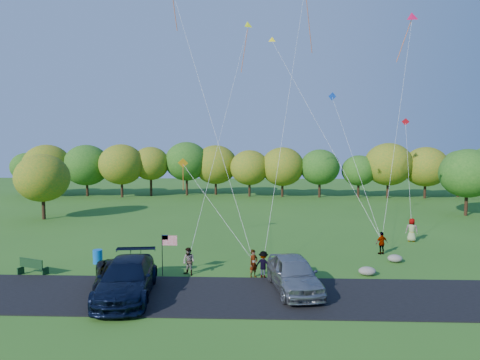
{
  "coord_description": "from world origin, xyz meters",
  "views": [
    {
      "loc": [
        0.53,
        -26.11,
        8.19
      ],
      "look_at": [
        -0.66,
        6.0,
        5.33
      ],
      "focal_mm": 32.0,
      "sensor_mm": 36.0,
      "label": 1
    }
  ],
  "objects_px": {
    "minivan_navy": "(127,279)",
    "flyer_c": "(263,264)",
    "minivan_dark": "(119,277)",
    "minivan_silver": "(294,273)",
    "trash_barrel": "(98,257)",
    "flyer_e": "(412,230)",
    "park_bench": "(32,266)",
    "flyer_a": "(254,264)",
    "flyer_b": "(189,261)",
    "flyer_d": "(382,243)"
  },
  "relations": [
    {
      "from": "flyer_a",
      "to": "flyer_b",
      "type": "distance_m",
      "value": 4.01
    },
    {
      "from": "trash_barrel",
      "to": "park_bench",
      "type": "bearing_deg",
      "value": -139.92
    },
    {
      "from": "flyer_b",
      "to": "park_bench",
      "type": "bearing_deg",
      "value": -146.86
    },
    {
      "from": "minivan_silver",
      "to": "trash_barrel",
      "type": "relative_size",
      "value": 5.99
    },
    {
      "from": "trash_barrel",
      "to": "minivan_dark",
      "type": "bearing_deg",
      "value": -59.11
    },
    {
      "from": "flyer_b",
      "to": "flyer_c",
      "type": "height_order",
      "value": "flyer_b"
    },
    {
      "from": "flyer_b",
      "to": "minivan_silver",
      "type": "bearing_deg",
      "value": 7.6
    },
    {
      "from": "minivan_silver",
      "to": "minivan_dark",
      "type": "bearing_deg",
      "value": 172.23
    },
    {
      "from": "minivan_silver",
      "to": "flyer_b",
      "type": "height_order",
      "value": "minivan_silver"
    },
    {
      "from": "flyer_e",
      "to": "park_bench",
      "type": "relative_size",
      "value": 1.06
    },
    {
      "from": "trash_barrel",
      "to": "flyer_c",
      "type": "bearing_deg",
      "value": -13.24
    },
    {
      "from": "minivan_navy",
      "to": "flyer_a",
      "type": "xyz_separation_m",
      "value": [
        6.66,
        3.62,
        -0.16
      ]
    },
    {
      "from": "flyer_a",
      "to": "flyer_b",
      "type": "bearing_deg",
      "value": 130.49
    },
    {
      "from": "flyer_d",
      "to": "flyer_c",
      "type": "bearing_deg",
      "value": 13.36
    },
    {
      "from": "flyer_a",
      "to": "minivan_dark",
      "type": "bearing_deg",
      "value": 155.72
    },
    {
      "from": "flyer_b",
      "to": "flyer_e",
      "type": "height_order",
      "value": "flyer_e"
    },
    {
      "from": "park_bench",
      "to": "trash_barrel",
      "type": "distance_m",
      "value": 4.09
    },
    {
      "from": "flyer_c",
      "to": "flyer_e",
      "type": "xyz_separation_m",
      "value": [
        12.41,
        9.94,
        0.15
      ]
    },
    {
      "from": "minivan_navy",
      "to": "flyer_c",
      "type": "relative_size",
      "value": 4.08
    },
    {
      "from": "minivan_navy",
      "to": "minivan_silver",
      "type": "height_order",
      "value": "minivan_navy"
    },
    {
      "from": "flyer_d",
      "to": "flyer_e",
      "type": "distance_m",
      "value": 5.57
    },
    {
      "from": "flyer_a",
      "to": "flyer_e",
      "type": "bearing_deg",
      "value": -7.38
    },
    {
      "from": "minivan_silver",
      "to": "flyer_a",
      "type": "relative_size",
      "value": 3.26
    },
    {
      "from": "minivan_navy",
      "to": "flyer_e",
      "type": "distance_m",
      "value": 23.89
    },
    {
      "from": "minivan_dark",
      "to": "minivan_silver",
      "type": "distance_m",
      "value": 9.58
    },
    {
      "from": "minivan_dark",
      "to": "minivan_navy",
      "type": "relative_size",
      "value": 0.85
    },
    {
      "from": "minivan_silver",
      "to": "trash_barrel",
      "type": "xyz_separation_m",
      "value": [
        -12.78,
        5.0,
        -0.55
      ]
    },
    {
      "from": "flyer_a",
      "to": "flyer_b",
      "type": "relative_size",
      "value": 1.01
    },
    {
      "from": "minivan_dark",
      "to": "park_bench",
      "type": "height_order",
      "value": "minivan_dark"
    },
    {
      "from": "minivan_navy",
      "to": "park_bench",
      "type": "bearing_deg",
      "value": 146.13
    },
    {
      "from": "minivan_silver",
      "to": "flyer_c",
      "type": "relative_size",
      "value": 3.45
    },
    {
      "from": "flyer_b",
      "to": "flyer_a",
      "type": "bearing_deg",
      "value": 26.38
    },
    {
      "from": "minivan_navy",
      "to": "flyer_a",
      "type": "height_order",
      "value": "minivan_navy"
    },
    {
      "from": "flyer_c",
      "to": "park_bench",
      "type": "distance_m",
      "value": 14.3
    },
    {
      "from": "flyer_e",
      "to": "trash_barrel",
      "type": "relative_size",
      "value": 2.06
    },
    {
      "from": "flyer_a",
      "to": "flyer_d",
      "type": "bearing_deg",
      "value": -13.18
    },
    {
      "from": "flyer_e",
      "to": "flyer_d",
      "type": "bearing_deg",
      "value": 67.37
    },
    {
      "from": "flyer_b",
      "to": "flyer_d",
      "type": "distance_m",
      "value": 14.4
    },
    {
      "from": "flyer_e",
      "to": "trash_barrel",
      "type": "bearing_deg",
      "value": 35.74
    },
    {
      "from": "trash_barrel",
      "to": "minivan_navy",
      "type": "bearing_deg",
      "value": -57.96
    },
    {
      "from": "minivan_silver",
      "to": "trash_barrel",
      "type": "height_order",
      "value": "minivan_silver"
    },
    {
      "from": "flyer_c",
      "to": "minivan_silver",
      "type": "bearing_deg",
      "value": 146.46
    },
    {
      "from": "minivan_navy",
      "to": "trash_barrel",
      "type": "relative_size",
      "value": 7.1
    },
    {
      "from": "minivan_silver",
      "to": "flyer_c",
      "type": "bearing_deg",
      "value": 114.31
    },
    {
      "from": "minivan_silver",
      "to": "flyer_b",
      "type": "relative_size",
      "value": 3.29
    },
    {
      "from": "flyer_a",
      "to": "flyer_d",
      "type": "relative_size",
      "value": 1.03
    },
    {
      "from": "minivan_dark",
      "to": "flyer_e",
      "type": "bearing_deg",
      "value": 13.81
    },
    {
      "from": "minivan_dark",
      "to": "trash_barrel",
      "type": "bearing_deg",
      "value": 102.78
    },
    {
      "from": "flyer_d",
      "to": "flyer_b",
      "type": "bearing_deg",
      "value": 2.15
    },
    {
      "from": "minivan_silver",
      "to": "flyer_c",
      "type": "xyz_separation_m",
      "value": [
        -1.62,
        2.37,
        -0.2
      ]
    }
  ]
}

